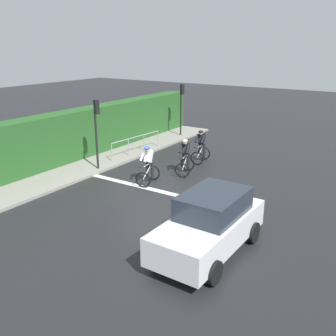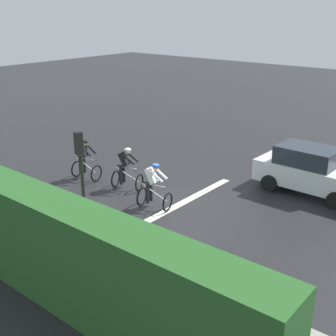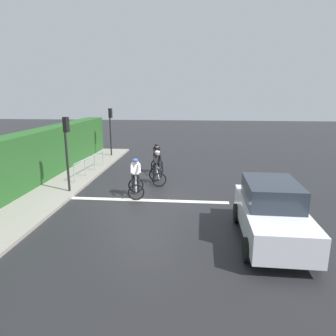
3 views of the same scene
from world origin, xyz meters
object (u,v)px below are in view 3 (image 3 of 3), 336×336
Objects in this scene: cyclist_lead at (157,159)px; car_white at (271,212)px; pedestrian_railing_kerbside at (90,161)px; cyclist_mid at (136,178)px; traffic_light_near_crossing at (67,143)px; cyclist_second at (157,168)px; traffic_light_far_junction at (111,125)px.

car_white is at bearing -60.04° from cyclist_lead.
cyclist_lead is at bearing 12.02° from pedestrian_railing_kerbside.
traffic_light_near_crossing is (-2.97, 0.13, 1.43)m from cyclist_mid.
traffic_light_far_junction reaches higher than cyclist_second.
car_white reaches higher than cyclist_lead.
pedestrian_railing_kerbside is (-7.92, 6.85, -0.08)m from car_white.
traffic_light_near_crossing is at bearing -153.27° from cyclist_second.
cyclist_second is 2.08m from cyclist_mid.
car_white is at bearing -40.86° from pedestrian_railing_kerbside.
cyclist_lead and cyclist_mid have the same top height.
pedestrian_railing_kerbside is (-3.54, -0.75, -0.00)m from cyclist_lead.
pedestrian_railing_kerbside is at bearing 134.10° from cyclist_mid.
cyclist_mid is 5.99m from car_white.
traffic_light_far_junction is (-0.36, 8.12, 0.00)m from traffic_light_near_crossing.
car_white reaches higher than cyclist_second.
cyclist_lead reaches higher than pedestrian_railing_kerbside.
traffic_light_near_crossing is (-3.37, -3.87, 1.43)m from cyclist_lead.
traffic_light_near_crossing reaches higher than cyclist_second.
pedestrian_railing_kerbside is at bearing 161.50° from cyclist_second.
cyclist_second is at bearing 71.06° from cyclist_mid.
car_white is 1.24× the size of traffic_light_near_crossing.
cyclist_lead is 5.83m from traffic_light_far_junction.
cyclist_lead is at bearing 84.32° from cyclist_mid.
cyclist_lead is at bearing 48.91° from traffic_light_near_crossing.
traffic_light_near_crossing is (-3.65, -1.84, 1.43)m from cyclist_second.
cyclist_mid is 0.40× the size of car_white.
cyclist_mid is at bearing -68.00° from traffic_light_far_junction.
cyclist_lead is 0.50× the size of traffic_light_far_junction.
traffic_light_near_crossing is 3.43m from pedestrian_railing_kerbside.
cyclist_mid is 9.01m from traffic_light_far_junction.
traffic_light_far_junction reaches higher than cyclist_lead.
cyclist_mid is at bearing -45.90° from pedestrian_railing_kerbside.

